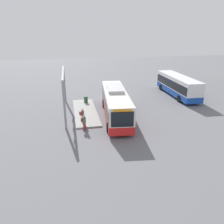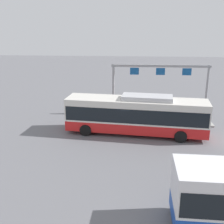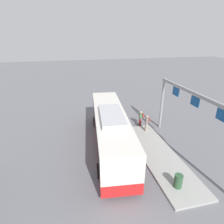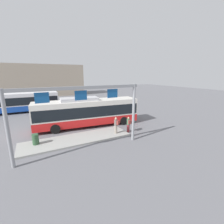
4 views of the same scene
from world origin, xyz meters
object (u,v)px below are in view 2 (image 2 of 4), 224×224
Objects in this scene: bus_main at (136,114)px; person_waiting_near at (120,108)px; person_boarding at (105,110)px; trash_bin at (196,117)px.

person_waiting_near is at bearing -62.57° from bus_main.
bus_main reaches higher than person_boarding.
trash_bin is at bearing -146.21° from bus_main.
bus_main is at bearing -4.68° from person_waiting_near.
person_boarding is at bearing -6.07° from trash_bin.
person_waiting_near reaches higher than trash_bin.
person_waiting_near reaches higher than person_boarding.
person_waiting_near is 7.41m from trash_bin.
bus_main reaches higher than person_waiting_near.
bus_main is 4.38m from person_waiting_near.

